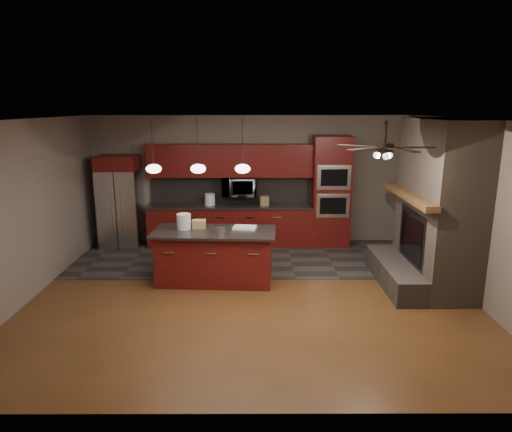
{
  "coord_description": "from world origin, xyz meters",
  "views": [
    {
      "loc": [
        0.05,
        -6.96,
        3.0
      ],
      "look_at": [
        0.08,
        0.6,
        1.16
      ],
      "focal_mm": 32.0,
      "sensor_mm": 36.0,
      "label": 1
    }
  ],
  "objects_px": {
    "refrigerator": "(120,202)",
    "cardboard_box": "(199,224)",
    "oven_tower": "(331,192)",
    "paint_tray": "(245,228)",
    "microwave": "(239,186)",
    "counter_box": "(264,201)",
    "white_bucket": "(184,221)",
    "kitchen_island": "(215,256)",
    "paint_can": "(220,231)",
    "counter_bucket": "(210,199)"
  },
  "relations": [
    {
      "from": "refrigerator",
      "to": "cardboard_box",
      "type": "distance_m",
      "value": 2.7
    },
    {
      "from": "oven_tower",
      "to": "paint_tray",
      "type": "xyz_separation_m",
      "value": [
        -1.82,
        -2.02,
        -0.25
      ]
    },
    {
      "from": "microwave",
      "to": "paint_tray",
      "type": "distance_m",
      "value": 2.12
    },
    {
      "from": "refrigerator",
      "to": "counter_box",
      "type": "height_order",
      "value": "refrigerator"
    },
    {
      "from": "white_bucket",
      "to": "refrigerator",
      "type": "bearing_deg",
      "value": 130.44
    },
    {
      "from": "counter_box",
      "to": "refrigerator",
      "type": "bearing_deg",
      "value": 171.65
    },
    {
      "from": "kitchen_island",
      "to": "white_bucket",
      "type": "relative_size",
      "value": 8.12
    },
    {
      "from": "refrigerator",
      "to": "counter_box",
      "type": "distance_m",
      "value": 3.09
    },
    {
      "from": "microwave",
      "to": "counter_box",
      "type": "height_order",
      "value": "microwave"
    },
    {
      "from": "cardboard_box",
      "to": "white_bucket",
      "type": "bearing_deg",
      "value": -172.81
    },
    {
      "from": "paint_can",
      "to": "paint_tray",
      "type": "bearing_deg",
      "value": 40.0
    },
    {
      "from": "microwave",
      "to": "refrigerator",
      "type": "relative_size",
      "value": 0.37
    },
    {
      "from": "white_bucket",
      "to": "counter_box",
      "type": "height_order",
      "value": "white_bucket"
    },
    {
      "from": "refrigerator",
      "to": "oven_tower",
      "type": "bearing_deg",
      "value": 0.93
    },
    {
      "from": "paint_can",
      "to": "paint_tray",
      "type": "height_order",
      "value": "paint_can"
    },
    {
      "from": "refrigerator",
      "to": "paint_can",
      "type": "bearing_deg",
      "value": -44.62
    },
    {
      "from": "paint_tray",
      "to": "counter_box",
      "type": "relative_size",
      "value": 1.88
    },
    {
      "from": "paint_can",
      "to": "refrigerator",
      "type": "bearing_deg",
      "value": 135.38
    },
    {
      "from": "white_bucket",
      "to": "oven_tower",
      "type": "bearing_deg",
      "value": 35.17
    },
    {
      "from": "white_bucket",
      "to": "paint_tray",
      "type": "height_order",
      "value": "white_bucket"
    },
    {
      "from": "kitchen_island",
      "to": "paint_tray",
      "type": "distance_m",
      "value": 0.72
    },
    {
      "from": "refrigerator",
      "to": "white_bucket",
      "type": "xyz_separation_m",
      "value": [
        1.66,
        -1.95,
        0.06
      ]
    },
    {
      "from": "oven_tower",
      "to": "refrigerator",
      "type": "bearing_deg",
      "value": -179.07
    },
    {
      "from": "white_bucket",
      "to": "cardboard_box",
      "type": "bearing_deg",
      "value": 8.74
    },
    {
      "from": "paint_can",
      "to": "counter_box",
      "type": "distance_m",
      "value": 2.44
    },
    {
      "from": "microwave",
      "to": "paint_tray",
      "type": "xyz_separation_m",
      "value": [
        0.16,
        -2.08,
        -0.36
      ]
    },
    {
      "from": "kitchen_island",
      "to": "white_bucket",
      "type": "xyz_separation_m",
      "value": [
        -0.53,
        0.13,
        0.59
      ]
    },
    {
      "from": "paint_can",
      "to": "paint_tray",
      "type": "distance_m",
      "value": 0.52
    },
    {
      "from": "kitchen_island",
      "to": "counter_bucket",
      "type": "relative_size",
      "value": 8.53
    },
    {
      "from": "microwave",
      "to": "counter_box",
      "type": "bearing_deg",
      "value": -10.58
    },
    {
      "from": "oven_tower",
      "to": "microwave",
      "type": "distance_m",
      "value": 1.98
    },
    {
      "from": "counter_bucket",
      "to": "white_bucket",
      "type": "bearing_deg",
      "value": -97.15
    },
    {
      "from": "microwave",
      "to": "paint_tray",
      "type": "bearing_deg",
      "value": -85.69
    },
    {
      "from": "kitchen_island",
      "to": "white_bucket",
      "type": "distance_m",
      "value": 0.8
    },
    {
      "from": "kitchen_island",
      "to": "paint_can",
      "type": "distance_m",
      "value": 0.56
    },
    {
      "from": "oven_tower",
      "to": "paint_tray",
      "type": "distance_m",
      "value": 2.73
    },
    {
      "from": "refrigerator",
      "to": "paint_tray",
      "type": "distance_m",
      "value": 3.34
    },
    {
      "from": "oven_tower",
      "to": "counter_bucket",
      "type": "distance_m",
      "value": 2.62
    },
    {
      "from": "kitchen_island",
      "to": "paint_tray",
      "type": "xyz_separation_m",
      "value": [
        0.52,
        0.14,
        0.47
      ]
    },
    {
      "from": "white_bucket",
      "to": "paint_can",
      "type": "xyz_separation_m",
      "value": [
        0.65,
        -0.33,
        -0.08
      ]
    },
    {
      "from": "paint_tray",
      "to": "cardboard_box",
      "type": "xyz_separation_m",
      "value": [
        -0.8,
        0.04,
        0.05
      ]
    },
    {
      "from": "microwave",
      "to": "paint_can",
      "type": "height_order",
      "value": "microwave"
    },
    {
      "from": "kitchen_island",
      "to": "counter_box",
      "type": "relative_size",
      "value": 10.27
    },
    {
      "from": "refrigerator",
      "to": "paint_tray",
      "type": "xyz_separation_m",
      "value": [
        2.71,
        -1.95,
        -0.05
      ]
    },
    {
      "from": "oven_tower",
      "to": "paint_can",
      "type": "bearing_deg",
      "value": -133.26
    },
    {
      "from": "microwave",
      "to": "white_bucket",
      "type": "height_order",
      "value": "microwave"
    },
    {
      "from": "oven_tower",
      "to": "paint_can",
      "type": "xyz_separation_m",
      "value": [
        -2.22,
        -2.36,
        -0.22
      ]
    },
    {
      "from": "paint_can",
      "to": "oven_tower",
      "type": "bearing_deg",
      "value": 46.74
    },
    {
      "from": "paint_tray",
      "to": "counter_bucket",
      "type": "xyz_separation_m",
      "value": [
        -0.8,
        2.03,
        0.09
      ]
    },
    {
      "from": "microwave",
      "to": "cardboard_box",
      "type": "height_order",
      "value": "microwave"
    }
  ]
}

